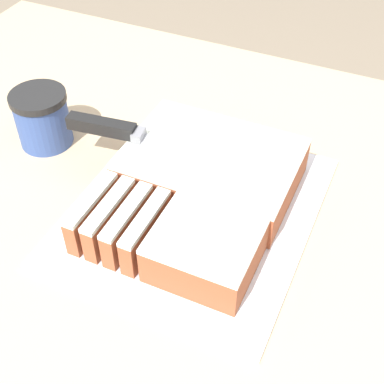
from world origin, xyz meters
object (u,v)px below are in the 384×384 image
object	(u,v)px
cake_board	(192,208)
cake	(197,190)
knife	(128,133)
coffee_cup	(42,118)

from	to	relation	value
cake_board	cake	distance (m)	0.04
cake_board	cake	world-z (taller)	cake
knife	coffee_cup	world-z (taller)	coffee_cup
cake	coffee_cup	xyz separation A→B (m)	(-0.31, 0.04, 0.01)
cake_board	knife	distance (m)	0.15
coffee_cup	cake_board	bearing A→B (deg)	-9.03
cake	knife	size ratio (longest dim) A/B	0.90
cake	coffee_cup	world-z (taller)	coffee_cup
cake	cake_board	bearing A→B (deg)	-128.22
coffee_cup	cake	bearing A→B (deg)	-7.63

